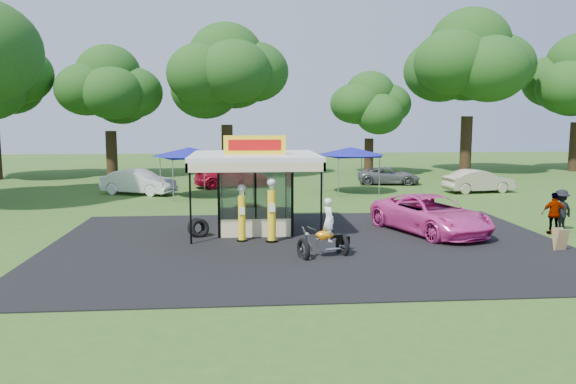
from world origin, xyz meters
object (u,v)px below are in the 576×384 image
Objects in this scene: kiosk_car at (254,212)px; gas_station_kiosk at (255,190)px; gas_pump_right at (272,212)px; a_frame_sign at (560,240)px; bg_car_d at (389,176)px; tent_east at (351,151)px; tent_west at (189,152)px; motorcycle at (327,233)px; bg_car_e at (479,181)px; spectator_east_b at (554,214)px; bg_car_b at (232,176)px; bg_car_a at (138,182)px; gas_pump_left at (242,214)px; spectator_east_a at (561,211)px; pink_sedan at (431,214)px.

gas_station_kiosk is at bearing -180.00° from kiosk_car.
gas_pump_right reaches higher than a_frame_sign.
tent_east is (-3.80, -4.64, 2.10)m from bg_car_d.
gas_pump_right is 14.11m from tent_west.
bg_car_e is (12.71, 16.51, -0.10)m from motorcycle.
gas_pump_right is at bearing 11.02° from spectator_east_b.
gas_station_kiosk reaches higher than gas_pump_right.
tent_west is (-2.52, -4.88, 2.04)m from bg_car_b.
bg_car_d reaches higher than kiosk_car.
bg_car_a is at bearing 177.67° from tent_east.
bg_car_a is 1.06× the size of bg_car_d.
motorcycle is 2.61× the size of a_frame_sign.
gas_pump_right is 0.57× the size of bg_car_d.
tent_west is (-18.91, -0.71, 2.06)m from bg_car_e.
bg_car_b is at bearing -37.38° from bg_car_a.
bg_car_d is at bearing 84.46° from a_frame_sign.
gas_pump_left reaches higher than motorcycle.
tent_east is at bearing 148.66° from bg_car_d.
tent_west is at bearing -55.05° from spectator_east_a.
pink_sedan is at bearing -108.91° from bg_car_a.
motorcycle is 20.84m from bg_car_e.
tent_west is (-4.39, 13.32, 1.57)m from gas_pump_right.
tent_east is at bearing -58.23° from spectator_east_b.
gas_pump_left is 15.92m from tent_east.
motorcycle is at bearing -42.48° from gas_pump_left.
tent_west is (-17.01, 12.16, 1.89)m from spectator_east_a.
bg_car_e reaches higher than kiosk_car.
gas_pump_right is (1.17, -0.25, 0.13)m from gas_pump_left.
bg_car_b is (-1.87, 18.19, -0.47)m from gas_pump_right.
spectator_east_a is 0.40× the size of bg_car_d.
spectator_east_b is 0.39× the size of bg_car_d.
gas_station_kiosk is 2.08× the size of gas_pump_right.
kiosk_car is (-0.60, 4.62, -0.76)m from gas_pump_right.
bg_car_a is 22.36m from bg_car_e.
kiosk_car is at bearing 152.25° from bg_car_d.
spectator_east_b is (12.01, 0.62, -0.35)m from gas_pump_right.
pink_sedan is at bearing 0.81° from spectator_east_b.
gas_pump_right is 0.92× the size of kiosk_car.
gas_pump_left reaches higher than bg_car_b.
kiosk_car is at bearing 140.56° from a_frame_sign.
bg_car_b is at bearing -43.62° from spectator_east_b.
a_frame_sign is at bearing -17.60° from motorcycle.
gas_pump_right is at bearing 160.81° from bg_car_d.
bg_car_e is at bearing -68.32° from bg_car_a.
gas_pump_left is 0.82× the size of kiosk_car.
bg_car_a is at bearing 79.15° from bg_car_e.
gas_pump_right is 18.29m from bg_car_b.
gas_station_kiosk is 14.50m from bg_car_a.
kiosk_car is 1.57× the size of spectator_east_b.
bg_car_d is at bearing -35.74° from kiosk_car.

